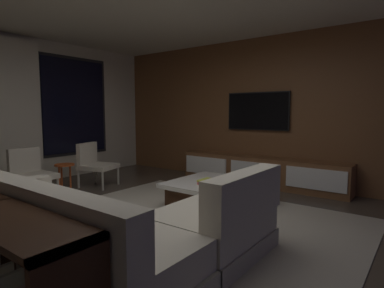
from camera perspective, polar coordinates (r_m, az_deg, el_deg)
The scene contains 12 objects.
floor at distance 3.69m, azimuth -5.72°, elevation -15.49°, with size 9.20×9.20×0.00m, color #473D33.
back_wall_with_window at distance 6.44m, azimuth -30.74°, elevation 5.05°, with size 6.60×0.30×2.70m.
media_wall at distance 6.05m, azimuth 14.31°, elevation 5.75°, with size 0.12×7.80×2.70m.
area_rug at distance 3.87m, azimuth -0.97°, elevation -14.30°, with size 3.20×3.80×0.01m, color #ADA391.
sectional_couch at distance 2.94m, azimuth -14.67°, elevation -15.25°, with size 1.98×2.50×0.82m.
coffee_table at distance 4.52m, azimuth 4.17°, elevation -8.93°, with size 1.16×1.16×0.36m.
book_stack_on_coffee_table at distance 4.34m, azimuth 2.94°, elevation -6.79°, with size 0.25×0.22×0.06m.
accent_chair_near_window at distance 5.98m, azimuth -17.15°, elevation -3.13°, with size 0.68×0.70×0.78m.
accent_chair_by_curtain at distance 5.46m, azimuth -27.13°, elevation -4.35°, with size 0.57×0.59×0.78m.
side_stool at distance 5.78m, azimuth -21.99°, elevation -4.20°, with size 0.32×0.32×0.46m.
media_console at distance 5.90m, azimuth 12.48°, elevation -4.92°, with size 0.46×3.10×0.52m.
mounted_tv at distance 6.05m, azimuth 11.71°, elevation 5.81°, with size 0.05×1.22×0.70m.
Camera 1 is at (-2.52, -2.34, 1.34)m, focal length 29.65 mm.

